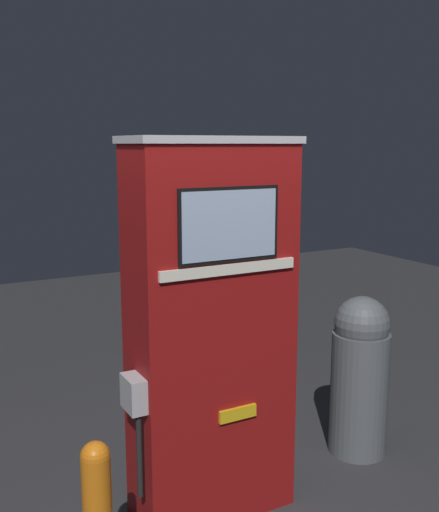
% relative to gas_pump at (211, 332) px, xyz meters
% --- Properties ---
extents(gas_pump, '(1.03, 0.45, 2.22)m').
position_rel_gas_pump_xyz_m(gas_pump, '(0.00, 0.00, 0.00)').
color(gas_pump, maroon).
rests_on(gas_pump, ground_plane).
extents(trash_bin, '(0.41, 0.41, 1.14)m').
position_rel_gas_pump_xyz_m(trash_bin, '(1.24, 0.11, -0.53)').
color(trash_bin, '#51565B').
rests_on(trash_bin, ground_plane).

